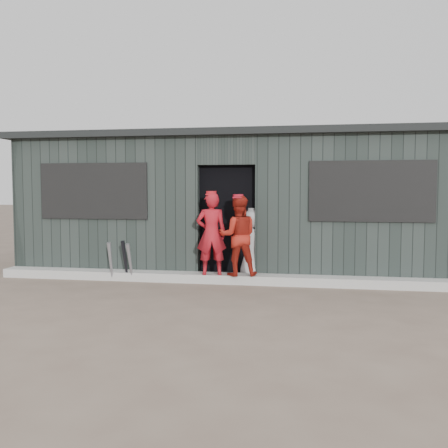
% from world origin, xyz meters
% --- Properties ---
extents(ground, '(80.00, 80.00, 0.00)m').
position_xyz_m(ground, '(0.00, 0.00, 0.00)').
color(ground, brown).
rests_on(ground, ground).
extents(curb, '(8.00, 0.36, 0.15)m').
position_xyz_m(curb, '(0.00, 1.82, 0.07)').
color(curb, '#A3A39E').
rests_on(curb, ground).
extents(bat_left, '(0.09, 0.27, 0.68)m').
position_xyz_m(bat_left, '(-1.59, 1.59, 0.34)').
color(bat_left, gray).
rests_on(bat_left, ground).
extents(bat_mid, '(0.07, 0.22, 0.69)m').
position_xyz_m(bat_mid, '(-1.94, 1.59, 0.34)').
color(bat_mid, gray).
rests_on(bat_mid, ground).
extents(bat_right, '(0.08, 0.26, 0.71)m').
position_xyz_m(bat_right, '(-1.69, 1.63, 0.36)').
color(bat_right, black).
rests_on(bat_right, ground).
extents(player_red_left, '(0.56, 0.43, 1.38)m').
position_xyz_m(player_red_left, '(-0.20, 1.71, 0.84)').
color(player_red_left, '#A2131E').
rests_on(player_red_left, curb).
extents(player_red_right, '(0.73, 0.62, 1.32)m').
position_xyz_m(player_red_right, '(0.25, 1.72, 0.81)').
color(player_red_right, maroon).
rests_on(player_red_right, curb).
extents(player_grey_back, '(0.69, 0.56, 1.23)m').
position_xyz_m(player_grey_back, '(0.44, 2.17, 0.62)').
color(player_grey_back, '#A6A6A6').
rests_on(player_grey_back, ground).
extents(dugout, '(8.30, 3.30, 2.62)m').
position_xyz_m(dugout, '(-0.00, 3.50, 1.29)').
color(dugout, black).
rests_on(dugout, ground).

